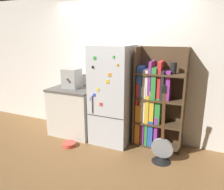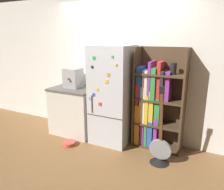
{
  "view_description": "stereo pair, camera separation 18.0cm",
  "coord_description": "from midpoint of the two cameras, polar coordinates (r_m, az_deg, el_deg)",
  "views": [
    {
      "loc": [
        1.48,
        -3.26,
        1.89
      ],
      "look_at": [
        -0.01,
        0.15,
        0.87
      ],
      "focal_mm": 35.0,
      "sensor_mm": 36.0,
      "label": 1
    },
    {
      "loc": [
        1.64,
        -3.19,
        1.89
      ],
      "look_at": [
        -0.01,
        0.15,
        0.87
      ],
      "focal_mm": 35.0,
      "sensor_mm": 36.0,
      "label": 2
    }
  ],
  "objects": [
    {
      "name": "espresso_machine",
      "position": [
        4.23,
        -11.65,
        4.29
      ],
      "size": [
        0.3,
        0.35,
        0.37
      ],
      "color": "#A5A39E",
      "rests_on": "kitchen_counter"
    },
    {
      "name": "refrigerator",
      "position": [
        3.85,
        -1.29,
        -0.07
      ],
      "size": [
        0.68,
        0.65,
        1.73
      ],
      "color": "silver",
      "rests_on": "ground_plane"
    },
    {
      "name": "ground_plane",
      "position": [
        4.05,
        -2.05,
        -12.45
      ],
      "size": [
        16.0,
        16.0,
        0.0
      ],
      "primitive_type": "plane",
      "color": "olive"
    },
    {
      "name": "bookshelf",
      "position": [
        3.78,
        9.59,
        -1.98
      ],
      "size": [
        0.82,
        0.38,
        1.71
      ],
      "color": "#4C3823",
      "rests_on": "ground_plane"
    },
    {
      "name": "wall_back",
      "position": [
        4.06,
        0.69,
        7.01
      ],
      "size": [
        8.0,
        0.05,
        2.6
      ],
      "color": "white",
      "rests_on": "ground_plane"
    },
    {
      "name": "guitar",
      "position": [
        3.5,
        11.41,
        -14.26
      ],
      "size": [
        0.33,
        0.3,
        1.23
      ],
      "color": "black",
      "rests_on": "ground_plane"
    },
    {
      "name": "pet_bowl",
      "position": [
        4.03,
        -12.41,
        -12.43
      ],
      "size": [
        0.24,
        0.24,
        0.07
      ],
      "color": "#D84C3F",
      "rests_on": "ground_plane"
    },
    {
      "name": "kitchen_counter",
      "position": [
        4.35,
        -11.09,
        -4.11
      ],
      "size": [
        0.87,
        0.66,
        0.92
      ],
      "color": "beige",
      "rests_on": "ground_plane"
    }
  ]
}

